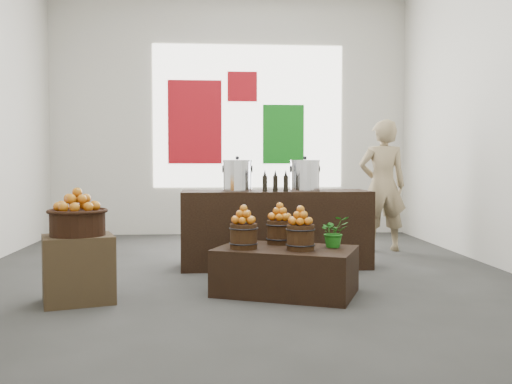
{
  "coord_description": "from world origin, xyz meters",
  "views": [
    {
      "loc": [
        -0.26,
        -6.21,
        1.23
      ],
      "look_at": [
        0.16,
        -0.4,
        0.92
      ],
      "focal_mm": 40.0,
      "sensor_mm": 36.0,
      "label": 1
    }
  ],
  "objects": [
    {
      "name": "apples_in_bucket_front_left",
      "position": [
        -0.0,
        -1.02,
        0.74
      ],
      "size": [
        0.19,
        0.19,
        0.17
      ],
      "primitive_type": null,
      "color": "#9D2105",
      "rests_on": "apple_bucket_front_left"
    },
    {
      "name": "deco_red_upper",
      "position": [
        0.2,
        3.47,
        2.5
      ],
      "size": [
        0.5,
        0.04,
        0.5
      ],
      "primitive_type": "cube",
      "color": "#A30C15",
      "rests_on": "back_wall"
    },
    {
      "name": "apple_bucket_rear",
      "position": [
        0.36,
        -0.73,
        0.55
      ],
      "size": [
        0.25,
        0.25,
        0.23
      ],
      "primitive_type": "cylinder",
      "color": "#34200E",
      "rests_on": "display_table"
    },
    {
      "name": "herb_garnish_right",
      "position": [
        0.84,
        -1.0,
        0.58
      ],
      "size": [
        0.31,
        0.28,
        0.3
      ],
      "primitive_type": "imported",
      "rotation": [
        0.0,
        0.0,
        0.19
      ],
      "color": "#186415",
      "rests_on": "display_table"
    },
    {
      "name": "herb_garnish_left",
      "position": [
        -0.02,
        -0.68,
        0.58
      ],
      "size": [
        0.2,
        0.18,
        0.3
      ],
      "primitive_type": "imported",
      "rotation": [
        0.0,
        0.0,
        -0.34
      ],
      "color": "#186415",
      "rests_on": "display_table"
    },
    {
      "name": "wicker_basket",
      "position": [
        -1.46,
        -1.18,
        0.69
      ],
      "size": [
        0.47,
        0.47,
        0.21
      ],
      "primitive_type": "cylinder",
      "color": "black",
      "rests_on": "crate"
    },
    {
      "name": "counter",
      "position": [
        0.44,
        0.4,
        0.45
      ],
      "size": [
        2.2,
        0.74,
        0.89
      ],
      "primitive_type": "cube",
      "rotation": [
        0.0,
        0.0,
        0.02
      ],
      "color": "black",
      "rests_on": "ground"
    },
    {
      "name": "oil_cruets",
      "position": [
        0.45,
        0.19,
        1.02
      ],
      "size": [
        0.24,
        0.06,
        0.25
      ],
      "primitive_type": null,
      "rotation": [
        0.0,
        0.0,
        0.02
      ],
      "color": "black",
      "rests_on": "counter"
    },
    {
      "name": "apple_bucket_front_right",
      "position": [
        0.51,
        -1.14,
        0.55
      ],
      "size": [
        0.25,
        0.25,
        0.23
      ],
      "primitive_type": "cylinder",
      "color": "#34200E",
      "rests_on": "display_table"
    },
    {
      "name": "back_opening",
      "position": [
        0.3,
        3.48,
        2.0
      ],
      "size": [
        3.2,
        0.02,
        2.4
      ],
      "primitive_type": "cube",
      "color": "white",
      "rests_on": "back_wall"
    },
    {
      "name": "apple_bucket_front_left",
      "position": [
        -0.0,
        -1.02,
        0.55
      ],
      "size": [
        0.25,
        0.25,
        0.23
      ],
      "primitive_type": "cylinder",
      "color": "#34200E",
      "rests_on": "display_table"
    },
    {
      "name": "apples_in_bucket_rear",
      "position": [
        0.36,
        -0.73,
        0.74
      ],
      "size": [
        0.19,
        0.19,
        0.17
      ],
      "primitive_type": null,
      "color": "#9D2105",
      "rests_on": "apple_bucket_rear"
    },
    {
      "name": "crate",
      "position": [
        -1.46,
        -1.18,
        0.29
      ],
      "size": [
        0.71,
        0.64,
        0.59
      ],
      "primitive_type": "cube",
      "rotation": [
        0.0,
        0.0,
        0.31
      ],
      "color": "#483821",
      "rests_on": "ground"
    },
    {
      "name": "stock_pot_left",
      "position": [
        -0.0,
        0.4,
        1.06
      ],
      "size": [
        0.34,
        0.34,
        0.34
      ],
      "primitive_type": "cylinder",
      "color": "silver",
      "rests_on": "counter"
    },
    {
      "name": "deco_red_left",
      "position": [
        -0.6,
        3.47,
        1.9
      ],
      "size": [
        0.9,
        0.04,
        1.4
      ],
      "primitive_type": "cube",
      "color": "#A30C15",
      "rests_on": "back_wall"
    },
    {
      "name": "ground",
      "position": [
        0.0,
        0.0,
        0.0
      ],
      "size": [
        7.0,
        7.0,
        0.0
      ],
      "primitive_type": "plane",
      "color": "#343532",
      "rests_on": "ground"
    },
    {
      "name": "back_wall",
      "position": [
        0.0,
        3.5,
        2.0
      ],
      "size": [
        6.0,
        0.04,
        4.0
      ],
      "primitive_type": "cube",
      "color": "beige",
      "rests_on": "ground"
    },
    {
      "name": "deco_green_right",
      "position": [
        0.9,
        3.47,
        1.7
      ],
      "size": [
        0.7,
        0.04,
        1.0
      ],
      "primitive_type": "cube",
      "color": "#116E15",
      "rests_on": "back_wall"
    },
    {
      "name": "apples_in_basket",
      "position": [
        -1.46,
        -1.18,
        0.9
      ],
      "size": [
        0.37,
        0.37,
        0.2
      ],
      "primitive_type": null,
      "color": "#9D2105",
      "rests_on": "wicker_basket"
    },
    {
      "name": "stock_pot_center",
      "position": [
        0.79,
        0.41,
        1.06
      ],
      "size": [
        0.34,
        0.34,
        0.34
      ],
      "primitive_type": "cylinder",
      "color": "silver",
      "rests_on": "counter"
    },
    {
      "name": "apples_in_bucket_front_right",
      "position": [
        0.51,
        -1.14,
        0.74
      ],
      "size": [
        0.19,
        0.19,
        0.17
      ],
      "primitive_type": null,
      "color": "#9D2105",
      "rests_on": "apple_bucket_front_right"
    },
    {
      "name": "display_table",
      "position": [
        0.39,
        -0.99,
        0.22
      ],
      "size": [
        1.44,
        1.18,
        0.43
      ],
      "primitive_type": "cube",
      "rotation": [
        0.0,
        0.0,
        -0.39
      ],
      "color": "black",
      "rests_on": "ground"
    },
    {
      "name": "shopper",
      "position": [
        2.04,
        1.48,
        0.9
      ],
      "size": [
        0.67,
        0.45,
        1.81
      ],
      "primitive_type": "imported",
      "rotation": [
        0.0,
        0.0,
        3.12
      ],
      "color": "#917D58",
      "rests_on": "ground"
    }
  ]
}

